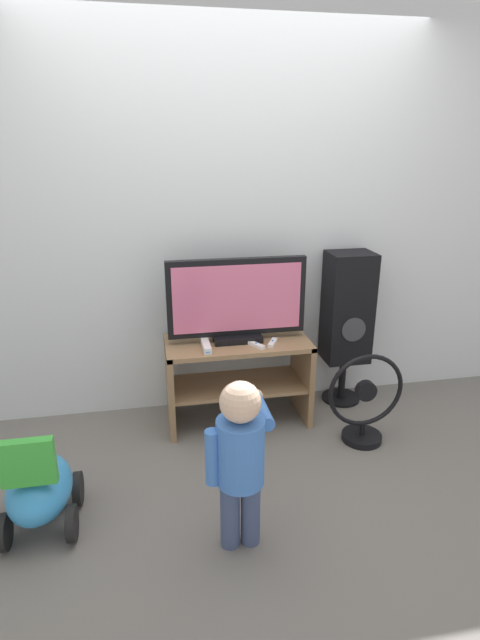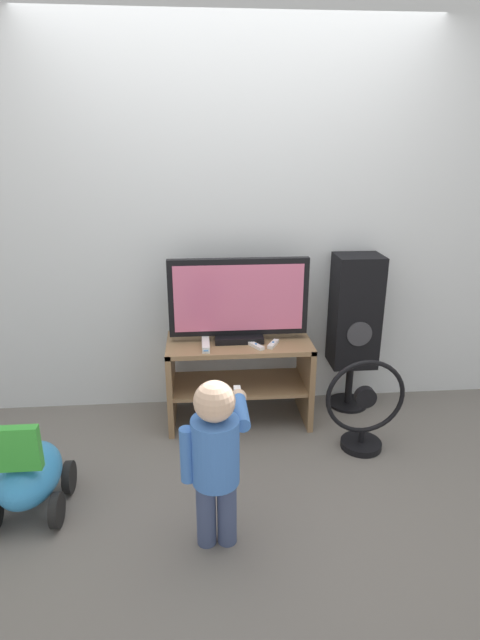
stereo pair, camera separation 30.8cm
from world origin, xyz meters
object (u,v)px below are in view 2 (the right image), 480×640
at_px(game_console, 206,345).
at_px(speaker_tower, 355,315).
at_px(television, 239,301).
at_px(remote_secondary, 256,346).
at_px(ride_on_toy, 29,475).
at_px(child, 216,451).
at_px(floor_fan, 364,410).
at_px(remote_primary, 273,344).

height_order(game_console, speaker_tower, speaker_tower).
bearing_deg(television, remote_secondary, -54.81).
distance_m(game_console, ride_on_toy, 1.21).
distance_m(child, floor_fan, 1.17).
height_order(remote_primary, speaker_tower, speaker_tower).
height_order(remote_primary, floor_fan, remote_primary).
bearing_deg(game_console, remote_secondary, -4.08).
height_order(remote_primary, child, child).
bearing_deg(floor_fan, speaker_tower, 82.44).
distance_m(television, ride_on_toy, 1.53).
height_order(game_console, ride_on_toy, game_console).
bearing_deg(remote_secondary, child, -106.46).
distance_m(game_console, remote_primary, 0.43).
bearing_deg(game_console, floor_fan, -18.16).
relative_size(child, speaker_tower, 0.77).
bearing_deg(child, ride_on_toy, 162.98).
height_order(television, remote_primary, television).
distance_m(speaker_tower, ride_on_toy, 2.18).
distance_m(remote_secondary, floor_fan, 0.76).
bearing_deg(remote_secondary, ride_on_toy, -150.36).
bearing_deg(ride_on_toy, television, 36.58).
xyz_separation_m(remote_secondary, ride_on_toy, (-1.22, -0.69, -0.37)).
relative_size(remote_secondary, speaker_tower, 0.12).
relative_size(child, ride_on_toy, 1.50).
xyz_separation_m(remote_primary, speaker_tower, (0.59, 0.22, 0.10)).
xyz_separation_m(floor_fan, ride_on_toy, (-1.84, -0.41, -0.05)).
relative_size(remote_secondary, ride_on_toy, 0.23).
relative_size(remote_primary, remote_secondary, 1.02).
relative_size(child, floor_fan, 1.42).
height_order(child, floor_fan, child).
bearing_deg(remote_primary, speaker_tower, 20.78).
height_order(game_console, floor_fan, game_console).
bearing_deg(television, ride_on_toy, -143.42).
bearing_deg(child, remote_secondary, 73.54).
distance_m(remote_primary, ride_on_toy, 1.55).
height_order(game_console, child, child).
height_order(child, speaker_tower, speaker_tower).
bearing_deg(floor_fan, game_console, 161.84).
xyz_separation_m(television, remote_secondary, (0.10, -0.14, -0.25)).
bearing_deg(speaker_tower, remote_primary, -159.22).
relative_size(remote_primary, floor_fan, 0.22).
distance_m(child, speaker_tower, 1.58).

